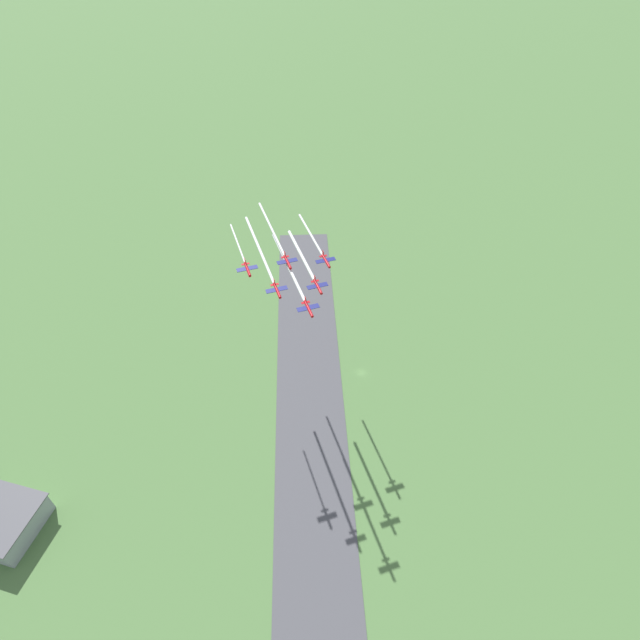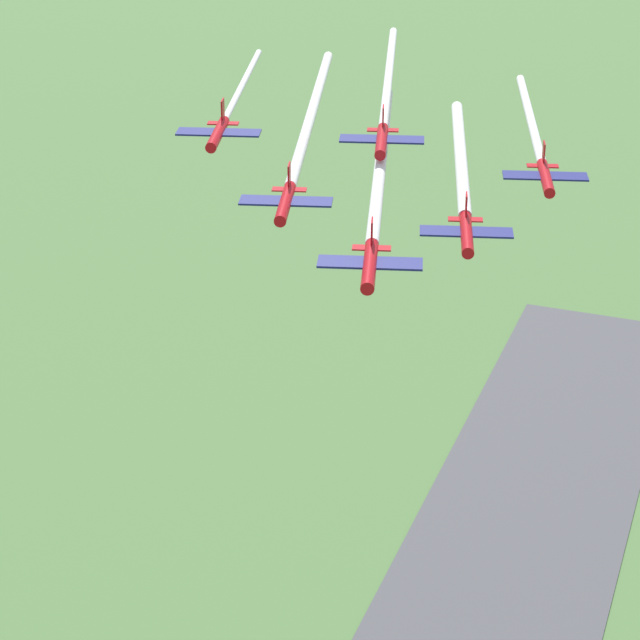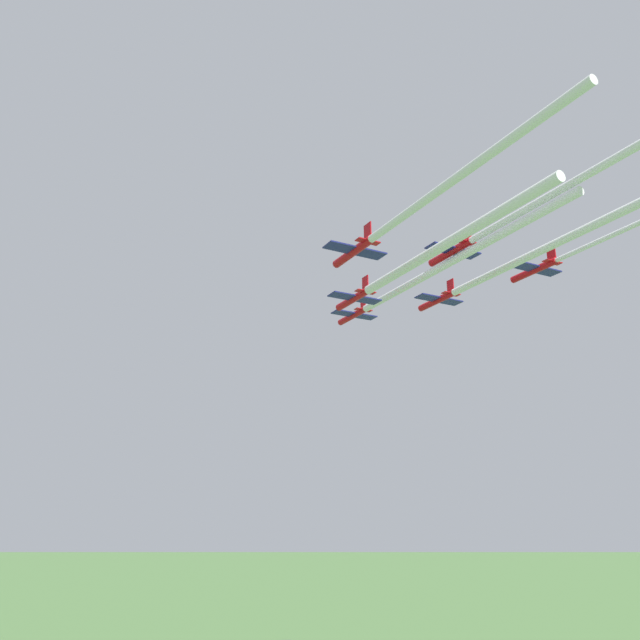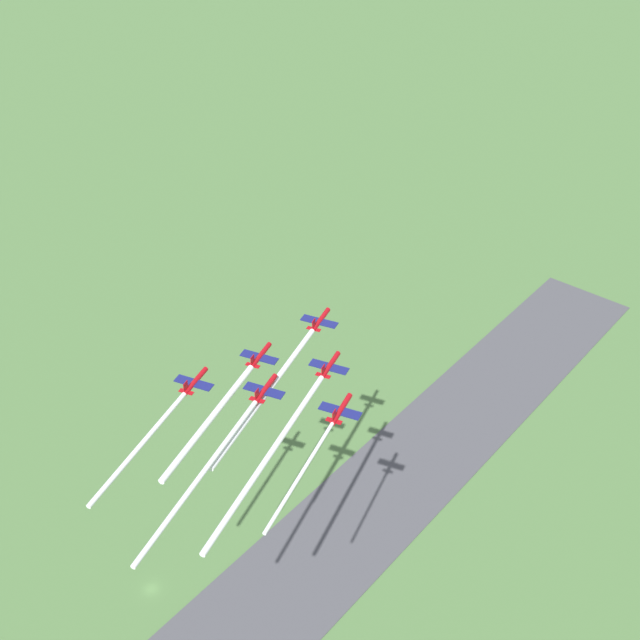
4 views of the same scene
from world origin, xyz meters
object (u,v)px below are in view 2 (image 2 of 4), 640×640
jet_3 (545,176)px  jet_5 (218,133)px  jet_0 (370,264)px  jet_2 (286,202)px  jet_1 (466,232)px  jet_4 (382,140)px

jet_3 → jet_5: (-28.31, -18.50, 3.84)m
jet_0 → jet_2: size_ratio=1.00×
jet_0 → jet_1: jet_0 is taller
jet_3 → jet_2: bearing=29.5°
jet_1 → jet_3: size_ratio=1.00×
jet_3 → jet_4: 17.27m
jet_0 → jet_4: 28.79m
jet_5 → jet_3: bearing=180.0°
jet_3 → jet_4: jet_4 is taller
jet_4 → jet_5: 16.91m
jet_1 → jet_3: jet_3 is taller
jet_0 → jet_3: bearing=-120.5°
jet_2 → jet_1: bearing=180.0°
jet_0 → jet_2: jet_0 is taller
jet_3 → jet_5: 34.04m
jet_1 → jet_2: jet_2 is taller
jet_1 → jet_4: (-14.94, 7.41, 4.23)m
jet_2 → jet_3: 29.21m
jet_4 → jet_5: bearing=0.0°
jet_1 → jet_3: (-0.78, 16.66, 0.72)m
jet_3 → jet_5: jet_5 is taller
jet_4 → jet_5: jet_5 is taller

